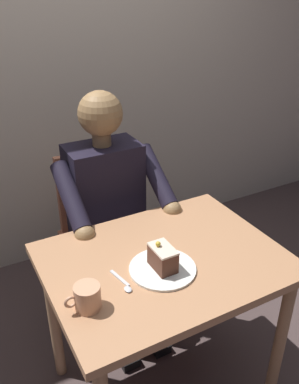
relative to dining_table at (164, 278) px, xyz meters
name	(u,v)px	position (x,y,z in m)	size (l,w,h in m)	color
ground_plane	(162,383)	(0.00, 0.00, -0.64)	(14.00, 14.00, 0.00)	#483937
cafe_rear_panel	(47,23)	(0.00, -1.34, 0.86)	(6.40, 0.12, 3.00)	beige
dining_table	(164,278)	(0.00, 0.00, 0.00)	(0.93, 0.71, 0.75)	#B27D56
chair	(101,226)	(0.00, -0.70, -0.14)	(0.42, 0.42, 0.91)	#BA6E50
seated_person	(112,214)	(0.00, -0.53, 0.03)	(0.53, 0.58, 1.28)	black
dessert_plate	(163,269)	(0.04, 0.06, 0.11)	(0.25, 0.25, 0.01)	white
cake_slice	(163,258)	(0.04, 0.06, 0.16)	(0.07, 0.12, 0.11)	#542E20
coffee_cup	(87,297)	(0.36, 0.11, 0.15)	(0.12, 0.09, 0.09)	tan
dessert_spoon	(124,284)	(0.21, 0.07, 0.11)	(0.03, 0.14, 0.01)	silver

